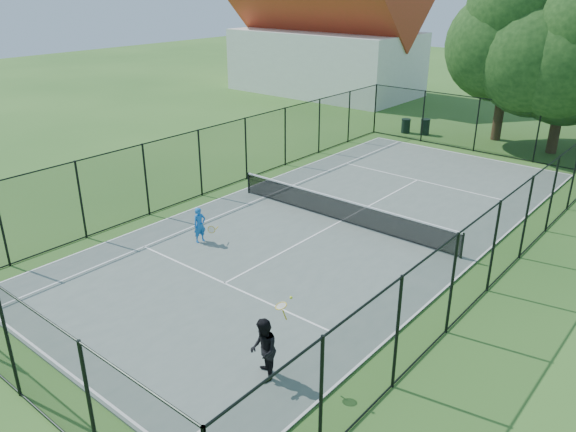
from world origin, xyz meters
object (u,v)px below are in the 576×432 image
Objects in this scene: tennis_net at (341,209)px; player_blue at (200,225)px; trash_bin_left at (406,126)px; trash_bin_right at (425,127)px; player_black at (264,350)px.

tennis_net is 5.60m from player_blue.
trash_bin_left is at bearing 109.19° from tennis_net.
trash_bin_left is 0.90× the size of trash_bin_right.
player_blue is at bearing -83.77° from trash_bin_left.
player_black is at bearing -71.65° from trash_bin_right.
tennis_net is at bearing -75.35° from trash_bin_right.
player_black is (7.81, -23.54, 0.38)m from trash_bin_right.
tennis_net reaches higher than trash_bin_right.
trash_bin_right is (1.14, 0.34, 0.05)m from trash_bin_left.
tennis_net reaches higher than trash_bin_left.
trash_bin_left is 0.67× the size of player_blue.
player_blue is at bearing -120.91° from tennis_net.
trash_bin_right is 19.38m from player_blue.
player_black is (6.87, -4.18, 0.16)m from player_blue.
trash_bin_right is at bearing 108.35° from player_black.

